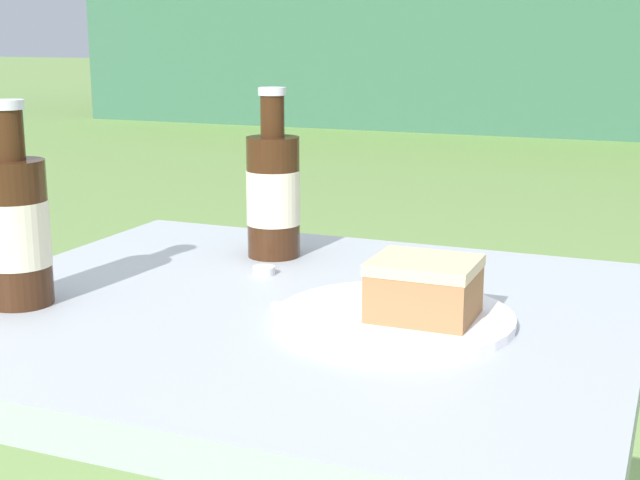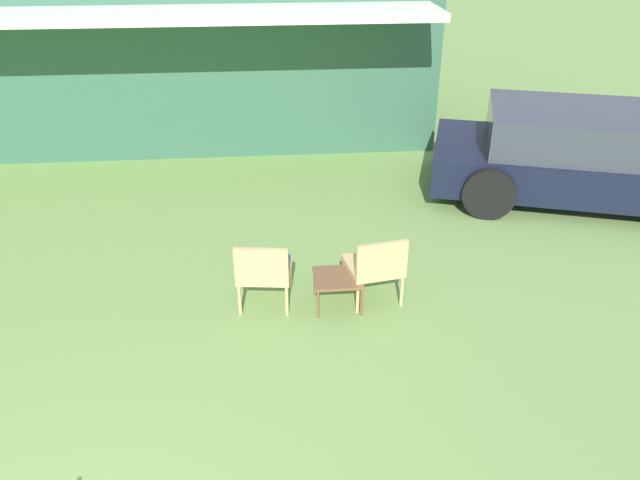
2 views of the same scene
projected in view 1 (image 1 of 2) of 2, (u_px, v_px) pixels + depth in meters
patio_table at (286, 376)px, 1.00m from camera, size 0.75×0.66×0.73m
cake_on_plate at (408, 304)px, 0.91m from camera, size 0.25×0.25×0.07m
cola_bottle_near at (273, 193)px, 1.17m from camera, size 0.07×0.07×0.22m
cola_bottle_far at (16, 228)px, 0.96m from camera, size 0.07×0.07×0.22m
fork at (349, 312)px, 0.94m from camera, size 0.17×0.03×0.01m
loose_bottle_cap at (264, 270)px, 1.10m from camera, size 0.03×0.03×0.01m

